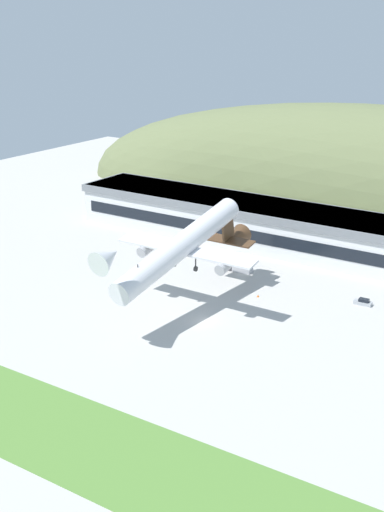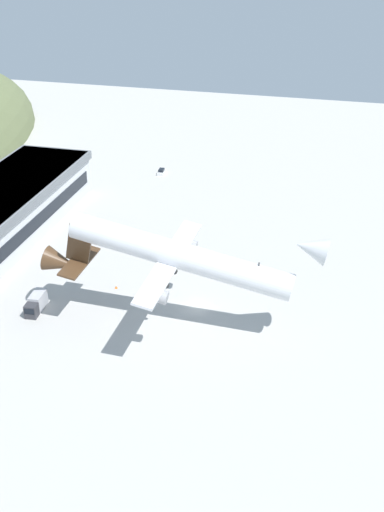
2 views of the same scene
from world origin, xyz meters
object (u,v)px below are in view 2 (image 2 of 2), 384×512
Objects in this scene: cargo_airplane at (175,256)px; service_car_0 at (112,237)px; fuel_truck at (36,303)px; traffic_cone_0 at (116,287)px; service_car_1 at (162,172)px.

cargo_airplane is 13.08× the size of service_car_0.
cargo_airplane reaches higher than service_car_0.
cargo_airplane is 7.46× the size of fuel_truck.
traffic_cone_0 is at bearing -45.09° from fuel_truck.
cargo_airplane is at bearing -122.72° from traffic_cone_0.
service_car_1 is (73.98, 24.90, -13.37)m from cargo_airplane.
service_car_1 reaches higher than service_car_0.
service_car_0 is at bearing 22.36° from traffic_cone_0.
fuel_truck is 16.54m from traffic_cone_0.
service_car_1 is 64.96m from traffic_cone_0.
fuel_truck reaches higher than traffic_cone_0.
traffic_cone_0 is at bearing 57.28° from cargo_airplane.
fuel_truck is at bearing 178.52° from service_car_1.
service_car_0 is 0.57× the size of fuel_truck.
cargo_airplane is 79.19m from service_car_1.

